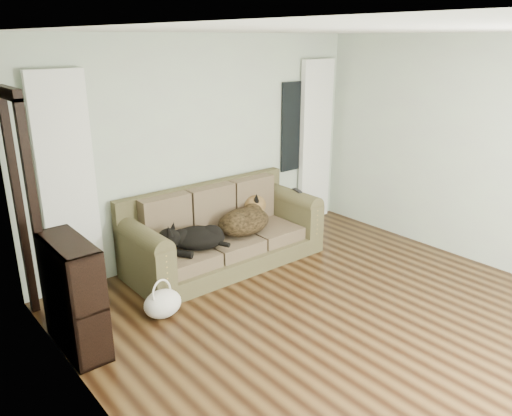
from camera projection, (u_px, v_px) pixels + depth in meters
floor at (363, 331)px, 4.56m from camera, size 5.00×5.00×0.00m
ceiling at (388, 30)px, 3.72m from camera, size 5.00×5.00×0.00m
wall_back at (206, 147)px, 5.97m from camera, size 4.50×0.04×2.60m
wall_left at (121, 273)px, 2.79m from camera, size 0.04×5.00×2.60m
wall_right at (503, 157)px, 5.49m from camera, size 0.04×5.00×2.60m
curtain_left at (68, 186)px, 4.94m from camera, size 0.55×0.08×2.25m
curtain_right at (315, 142)px, 7.04m from camera, size 0.55×0.08×2.25m
window_pane at (295, 126)px, 6.78m from camera, size 0.50×0.03×1.20m
door_casing at (28, 217)px, 4.40m from camera, size 0.07×0.60×2.10m
sofa at (225, 228)px, 5.79m from camera, size 2.32×1.00×0.95m
dog_black_lab at (195, 238)px, 5.43m from camera, size 0.72×0.67×0.25m
dog_shepherd at (245, 221)px, 5.91m from camera, size 0.81×0.63×0.33m
tv_remote at (297, 190)px, 6.25m from camera, size 0.09×0.17×0.02m
tote_bag at (162, 302)px, 4.76m from camera, size 0.38×0.29×0.27m
bookshelf at (73, 295)px, 4.18m from camera, size 0.35×0.81×0.99m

